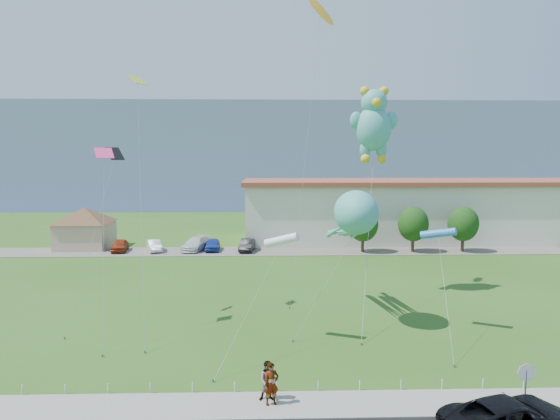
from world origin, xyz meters
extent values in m
plane|color=#2D5217|center=(0.00, 0.00, 0.00)|extent=(160.00, 160.00, 0.00)
cube|color=gray|center=(0.00, -2.75, 0.05)|extent=(80.00, 2.50, 0.10)
cube|color=#59544C|center=(0.00, 35.00, 0.03)|extent=(70.00, 6.00, 0.06)
cube|color=gray|center=(0.00, 120.00, 12.50)|extent=(160.00, 50.00, 25.00)
cube|color=tan|center=(-24.00, 38.00, 1.60)|extent=(6.00, 6.00, 3.20)
pyramid|color=brown|center=(-24.00, 38.00, 4.10)|extent=(9.20, 9.20, 1.80)
cube|color=beige|center=(26.00, 44.00, 3.80)|extent=(60.00, 14.00, 7.60)
cube|color=brown|center=(26.00, 44.00, 7.90)|extent=(61.00, 15.00, 0.60)
cylinder|color=slate|center=(9.50, -4.20, 1.10)|extent=(0.07, 0.07, 2.20)
cylinder|color=red|center=(9.50, -4.20, 2.10)|extent=(0.76, 0.04, 0.76)
cylinder|color=white|center=(9.50, -4.22, 2.10)|extent=(0.80, 0.02, 0.80)
cylinder|color=white|center=(-13.00, -1.30, 0.25)|extent=(0.05, 0.05, 0.50)
cylinder|color=white|center=(-11.00, -1.30, 0.25)|extent=(0.05, 0.05, 0.50)
cylinder|color=white|center=(-9.00, -1.30, 0.25)|extent=(0.05, 0.05, 0.50)
cylinder|color=white|center=(-7.00, -1.30, 0.25)|extent=(0.05, 0.05, 0.50)
cylinder|color=white|center=(-5.00, -1.30, 0.25)|extent=(0.05, 0.05, 0.50)
cylinder|color=white|center=(-3.00, -1.30, 0.25)|extent=(0.05, 0.05, 0.50)
cylinder|color=white|center=(-1.00, -1.30, 0.25)|extent=(0.05, 0.05, 0.50)
cylinder|color=white|center=(1.00, -1.30, 0.25)|extent=(0.05, 0.05, 0.50)
cylinder|color=white|center=(3.00, -1.30, 0.25)|extent=(0.05, 0.05, 0.50)
cylinder|color=white|center=(5.00, -1.30, 0.25)|extent=(0.05, 0.05, 0.50)
cylinder|color=white|center=(7.00, -1.30, 0.25)|extent=(0.05, 0.05, 0.50)
cylinder|color=white|center=(9.00, -1.30, 0.25)|extent=(0.05, 0.05, 0.50)
cylinder|color=white|center=(11.00, -1.30, 0.25)|extent=(0.05, 0.05, 0.50)
cylinder|color=#3F2B19|center=(10.00, 34.00, 1.10)|extent=(0.36, 0.36, 2.20)
ellipsoid|color=#14380F|center=(10.00, 34.00, 3.40)|extent=(3.60, 3.60, 4.14)
cylinder|color=#3F2B19|center=(16.00, 34.00, 1.10)|extent=(0.36, 0.36, 2.20)
ellipsoid|color=#14380F|center=(16.00, 34.00, 3.40)|extent=(3.60, 3.60, 4.14)
cylinder|color=#3F2B19|center=(22.00, 34.00, 1.10)|extent=(0.36, 0.36, 2.20)
ellipsoid|color=#14380F|center=(22.00, 34.00, 3.40)|extent=(3.60, 3.60, 4.14)
imported|color=black|center=(8.22, -5.67, 0.85)|extent=(6.18, 4.02, 1.58)
imported|color=gray|center=(-1.26, -2.74, 1.06)|extent=(0.82, 0.69, 1.93)
imported|color=gray|center=(-1.38, -2.34, 1.02)|extent=(0.90, 0.70, 1.83)
imported|color=#953012|center=(-18.99, 35.36, 0.77)|extent=(2.19, 4.37, 1.43)
imported|color=silver|center=(-14.90, 35.34, 0.73)|extent=(2.69, 4.30, 1.34)
imported|color=silver|center=(-9.97, 35.85, 0.84)|extent=(3.54, 5.79, 1.57)
imported|color=#1B3599|center=(-7.94, 35.60, 0.77)|extent=(1.78, 4.20, 1.42)
imported|color=black|center=(-3.76, 35.12, 0.77)|extent=(1.96, 4.46, 1.42)
ellipsoid|color=#44A7AA|center=(4.40, 7.98, 7.61)|extent=(2.90, 3.77, 2.90)
sphere|color=white|center=(3.88, 6.84, 7.92)|extent=(0.46, 0.46, 0.46)
sphere|color=white|center=(4.92, 6.84, 7.92)|extent=(0.46, 0.46, 0.46)
cylinder|color=slate|center=(0.13, 5.14, 0.08)|extent=(0.10, 0.10, 0.16)
cylinder|color=gray|center=(2.26, 6.06, 3.49)|extent=(4.30, 1.87, 6.67)
ellipsoid|color=#44A7AA|center=(7.20, 16.14, 13.50)|extent=(2.86, 2.43, 3.57)
sphere|color=#44A7AA|center=(7.20, 16.14, 15.59)|extent=(2.09, 2.09, 2.09)
sphere|color=gold|center=(6.43, 16.14, 16.47)|extent=(0.77, 0.77, 0.77)
sphere|color=gold|center=(7.97, 16.14, 16.47)|extent=(0.77, 0.77, 0.77)
sphere|color=gold|center=(7.20, 15.27, 15.48)|extent=(0.77, 0.77, 0.77)
ellipsoid|color=#44A7AA|center=(5.77, 16.14, 14.16)|extent=(0.99, 0.70, 1.38)
ellipsoid|color=#44A7AA|center=(8.62, 16.14, 14.16)|extent=(0.99, 0.70, 1.38)
ellipsoid|color=#44A7AA|center=(6.54, 16.14, 11.86)|extent=(0.88, 0.77, 1.43)
ellipsoid|color=#44A7AA|center=(7.86, 16.14, 11.86)|extent=(0.88, 0.77, 1.43)
sphere|color=gold|center=(6.54, 15.92, 11.09)|extent=(0.77, 0.77, 0.77)
sphere|color=gold|center=(7.86, 15.92, 11.09)|extent=(0.77, 0.77, 0.77)
cylinder|color=slate|center=(4.20, 4.51, 0.08)|extent=(0.10, 0.10, 0.16)
cylinder|color=gray|center=(5.70, 10.33, 5.51)|extent=(3.03, 11.65, 10.73)
cube|color=#B7C72E|center=(-10.38, 11.46, 16.56)|extent=(1.29, 1.29, 0.86)
cylinder|color=slate|center=(-8.44, 3.64, 0.08)|extent=(0.10, 0.10, 0.16)
cylinder|color=gray|center=(-9.41, 7.55, 8.26)|extent=(1.97, 7.85, 16.21)
cylinder|color=white|center=(-0.54, 5.38, 6.24)|extent=(0.50, 2.25, 0.87)
cylinder|color=slate|center=(-4.15, -0.20, 0.08)|extent=(0.10, 0.10, 0.16)
cylinder|color=gray|center=(-2.35, 2.59, 3.10)|extent=(3.64, 5.60, 5.90)
cylinder|color=blue|center=(9.53, 7.09, 6.34)|extent=(0.50, 2.25, 0.87)
cylinder|color=slate|center=(8.56, 1.20, 0.08)|extent=(0.10, 0.10, 0.16)
cylinder|color=gray|center=(9.04, 4.14, 3.15)|extent=(1.00, 5.91, 6.00)
cube|color=#F7367E|center=(-11.87, 8.39, 11.46)|extent=(1.29, 1.29, 0.86)
cylinder|color=slate|center=(-10.70, 3.15, 0.08)|extent=(0.10, 0.10, 0.16)
cylinder|color=gray|center=(-11.29, 5.77, 5.71)|extent=(1.20, 5.26, 11.12)
cube|color=black|center=(-11.87, 10.73, 11.44)|extent=(1.29, 1.29, 0.86)
cylinder|color=slate|center=(-13.94, 6.02, 0.08)|extent=(0.10, 0.10, 0.16)
cylinder|color=gray|center=(-12.90, 8.37, 5.70)|extent=(2.10, 4.73, 11.09)
cone|color=orange|center=(3.01, 17.56, 23.11)|extent=(1.80, 1.33, 1.33)
cylinder|color=slate|center=(0.24, 11.95, 0.08)|extent=(0.10, 0.10, 0.16)
cylinder|color=gray|center=(1.63, 14.75, 11.53)|extent=(2.80, 5.64, 22.75)
camera|label=1|loc=(-1.49, -24.13, 11.08)|focal=32.00mm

